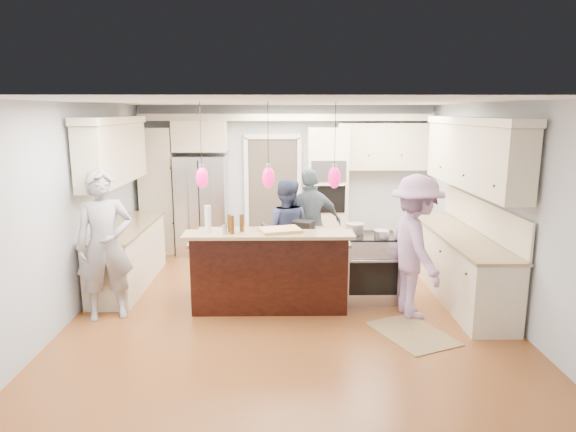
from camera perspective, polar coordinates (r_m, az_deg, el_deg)
name	(u,v)px	position (r m, az deg, el deg)	size (l,w,h in m)	color
ground_plane	(288,303)	(7.16, 0.04, -9.62)	(6.00, 6.00, 0.00)	#915927
room_shell	(288,171)	(6.72, 0.04, 4.99)	(5.54, 6.04, 2.72)	#B2BCC6
refrigerator	(202,205)	(9.58, -9.52, 1.26)	(0.90, 0.70, 1.80)	#B7B7BC
oven_column	(327,191)	(9.49, 4.34, 2.83)	(0.72, 0.69, 2.30)	beige
back_upper_cabinets	(246,162)	(9.50, -4.74, 5.98)	(5.30, 0.61, 2.54)	beige
right_counter_run	(463,223)	(7.58, 18.82, -0.72)	(0.64, 3.10, 2.51)	beige
left_cabinets	(123,217)	(7.98, -17.89, -0.06)	(0.64, 2.30, 2.51)	beige
kitchen_island	(270,268)	(7.07, -1.99, -5.75)	(2.10, 1.46, 1.12)	black
island_range	(372,267)	(7.26, 9.27, -5.66)	(0.82, 0.71, 0.92)	#B7B7BC
pendant_lights	(268,177)	(6.21, -2.20, 4.32)	(1.75, 0.15, 1.03)	black
person_bar_end	(105,245)	(6.80, -19.69, -3.08)	(0.69, 0.45, 1.89)	gray
person_far_left	(286,232)	(7.73, -0.27, -1.76)	(0.78, 0.61, 1.61)	navy
person_far_right	(311,225)	(7.89, 2.52, -1.02)	(1.02, 0.42, 1.74)	#4B5C69
person_range_side	(416,247)	(6.67, 14.00, -3.33)	(1.18, 0.68, 1.82)	#A782AF
floor_rug	(412,333)	(6.40, 13.63, -12.56)	(0.69, 1.01, 0.01)	#998453
water_bottle	(208,219)	(6.37, -8.89, -0.34)	(0.08, 0.08, 0.34)	silver
beer_bottle_a	(230,223)	(6.37, -6.51, -0.79)	(0.06, 0.06, 0.22)	#492A0D
beer_bottle_b	(232,225)	(6.27, -6.25, -0.98)	(0.06, 0.06, 0.23)	#492A0D
beer_bottle_c	(242,223)	(6.39, -5.16, -0.76)	(0.05, 0.05, 0.22)	#492A0D
drink_can	(224,230)	(6.29, -7.07, -1.51)	(0.06, 0.06, 0.11)	#B7B7BC
cutting_board	(280,230)	(6.38, -0.87, -1.57)	(0.49, 0.35, 0.04)	tan
pot_large	(355,228)	(7.18, 7.47, -1.37)	(0.25, 0.25, 0.14)	#B7B7BC
pot_small	(382,234)	(7.00, 10.35, -1.98)	(0.20, 0.20, 0.10)	#B7B7BC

